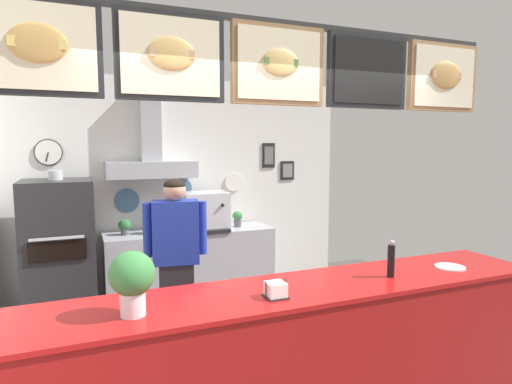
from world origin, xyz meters
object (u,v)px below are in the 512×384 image
object	(u,v)px
potted_basil	(150,224)
napkin_holder	(276,290)
basil_vase	(132,279)
condiment_plate	(450,267)
espresso_machine	(205,211)
potted_thyme	(237,218)
pepper_grinder	(391,259)
pizza_oven	(60,255)
potted_rosemary	(125,226)
shop_worker	(176,262)

from	to	relation	value
potted_basil	napkin_holder	distance (m)	2.85
basil_vase	napkin_holder	bearing A→B (deg)	-2.83
condiment_plate	espresso_machine	bearing A→B (deg)	112.66
espresso_machine	potted_thyme	distance (m)	0.46
espresso_machine	napkin_holder	distance (m)	2.83
condiment_plate	pepper_grinder	distance (m)	0.58
espresso_machine	condiment_plate	world-z (taller)	espresso_machine
potted_thyme	condiment_plate	bearing A→B (deg)	-75.70
napkin_holder	basil_vase	bearing A→B (deg)	177.17
pizza_oven	espresso_machine	xyz separation A→B (m)	(1.65, 0.16, 0.35)
pepper_grinder	potted_thyme	bearing A→B (deg)	92.91
potted_rosemary	pepper_grinder	distance (m)	3.20
shop_worker	potted_basil	bearing A→B (deg)	-78.99
potted_rosemary	potted_thyme	bearing A→B (deg)	-1.24
espresso_machine	pepper_grinder	xyz separation A→B (m)	(0.58, -2.75, 0.03)
espresso_machine	potted_rosemary	distance (m)	0.96
pizza_oven	basil_vase	distance (m)	2.69
pizza_oven	espresso_machine	size ratio (longest dim) A/B	3.13
pepper_grinder	pizza_oven	bearing A→B (deg)	130.64
potted_thyme	pepper_grinder	size ratio (longest dim) A/B	0.76
shop_worker	basil_vase	world-z (taller)	shop_worker
potted_thyme	condiment_plate	world-z (taller)	potted_thyme
pizza_oven	napkin_holder	size ratio (longest dim) A/B	12.17
potted_rosemary	basil_vase	distance (m)	2.84
basil_vase	condiment_plate	size ratio (longest dim) A/B	1.64
potted_rosemary	napkin_holder	world-z (taller)	napkin_holder
potted_basil	condiment_plate	size ratio (longest dim) A/B	0.96
basil_vase	espresso_machine	bearing A→B (deg)	66.94
shop_worker	condiment_plate	xyz separation A→B (m)	(1.77, -1.49, 0.15)
potted_thyme	basil_vase	size ratio (longest dim) A/B	0.57
napkin_holder	condiment_plate	size ratio (longest dim) A/B	0.64
condiment_plate	pizza_oven	bearing A→B (deg)	137.18
potted_thyme	napkin_holder	xyz separation A→B (m)	(-0.78, -2.83, 0.06)
potted_thyme	napkin_holder	size ratio (longest dim) A/B	1.44
condiment_plate	napkin_holder	bearing A→B (deg)	-177.35
shop_worker	condiment_plate	world-z (taller)	shop_worker
potted_thyme	basil_vase	xyz separation A→B (m)	(-1.62, -2.79, 0.21)
espresso_machine	condiment_plate	bearing A→B (deg)	-67.34
shop_worker	potted_rosemary	bearing A→B (deg)	-66.65
potted_basil	potted_thyme	size ratio (longest dim) A/B	1.03
espresso_machine	condiment_plate	distance (m)	2.97
pepper_grinder	basil_vase	bearing A→B (deg)	-179.36
napkin_holder	condiment_plate	bearing A→B (deg)	2.65
potted_rosemary	basil_vase	xyz separation A→B (m)	(-0.23, -2.82, 0.23)
pizza_oven	basil_vase	xyz separation A→B (m)	(0.47, -2.61, 0.45)
espresso_machine	potted_basil	size ratio (longest dim) A/B	2.61
shop_worker	potted_rosemary	size ratio (longest dim) A/B	8.99
potted_basil	potted_rosemary	world-z (taller)	potted_basil
potted_rosemary	basil_vase	world-z (taller)	basil_vase
potted_rosemary	espresso_machine	bearing A→B (deg)	-3.21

